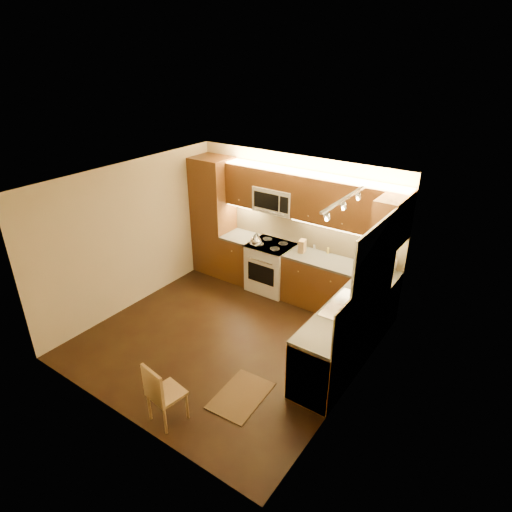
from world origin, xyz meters
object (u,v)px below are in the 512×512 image
Objects in this scene: microwave at (276,199)px; kettle at (256,240)px; sink at (349,302)px; dining_chair at (167,392)px; toaster_oven at (382,264)px; stove at (271,267)px; soap_bottle at (378,291)px; knife_block at (302,246)px.

microwave is 3.26× the size of kettle.
kettle reaches higher than sink.
kettle is 3.34m from dining_chair.
stove is at bearing -152.90° from toaster_oven.
soap_bottle is at bearing -11.19° from kettle.
dining_chair is (0.91, -3.16, -0.61)m from kettle.
stove is 2.35m from sink.
sink is 2.65m from dining_chair.
stove is 2.06m from toaster_oven.
stove is 3.94× the size of kettle.
knife_block is (-1.37, -0.12, -0.00)m from toaster_oven.
stove reaches higher than dining_chair.
dining_chair is (-1.50, -2.73, -0.56)m from soap_bottle.
kettle is 0.28× the size of dining_chair.
toaster_oven is at bearing -6.02° from knife_block.
soap_bottle reaches higher than sink.
microwave is 2.46m from soap_bottle.
sink is 2.31× the size of toaster_oven.
sink is at bearing -23.76° from kettle.
sink reaches higher than dining_chair.
kettle is at bearing -118.03° from microwave.
dining_chair is at bearing -75.20° from kettle.
knife_block reaches higher than soap_bottle.
microwave is 2.04× the size of toaster_oven.
sink is at bearing -91.48° from soap_bottle.
stove is 2.37m from soap_bottle.
dining_chair is at bearing -87.52° from toaster_oven.
kettle is (-0.19, -0.22, 0.58)m from stove.
microwave is 2.10m from toaster_oven.
knife_block is 1.77m from soap_bottle.
stove is at bearing 48.00° from kettle.
knife_block reaches higher than dining_chair.
soap_bottle is 0.21× the size of dining_chair.
knife_block is 3.49m from dining_chair.
dining_chair is at bearing -78.40° from microwave.
knife_block is at bearing 18.25° from kettle.
microwave is at bearing -176.18° from soap_bottle.
microwave is at bearing 60.71° from kettle.
microwave reaches higher than kettle.
microwave reaches higher than stove.
knife_block reaches higher than sink.
knife_block is 0.26× the size of dining_chair.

